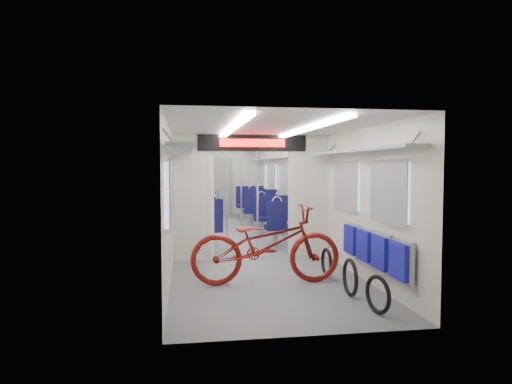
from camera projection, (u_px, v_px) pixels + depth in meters
carriage at (241, 176)px, 10.20m from camera, size 12.00×12.02×2.31m
bicycle at (266, 244)px, 6.68m from camera, size 2.21×0.80×1.16m
flip_bench at (373, 249)px, 6.32m from camera, size 0.12×2.11×0.52m
bike_hoop_a at (378, 297)px, 5.32m from camera, size 0.15×0.46×0.46m
bike_hoop_b at (350, 279)px, 6.04m from camera, size 0.05×0.51×0.51m
bike_hoop_c at (327, 264)px, 7.10m from camera, size 0.06×0.45×0.45m
seat_bay_near_left at (198, 216)px, 10.47m from camera, size 0.96×2.31×1.17m
seat_bay_near_right at (278, 217)px, 10.71m from camera, size 0.90×2.04×1.09m
seat_bay_far_left at (195, 205)px, 13.93m from camera, size 0.90×2.02×1.08m
seat_bay_far_right at (255, 203)px, 14.31m from camera, size 0.96×2.33×1.18m
stanchion_near_left at (227, 194)px, 9.28m from camera, size 0.04×0.04×2.30m
stanchion_near_right at (258, 194)px, 9.35m from camera, size 0.04×0.04×2.30m
stanchion_far_left at (218, 188)px, 12.30m from camera, size 0.04×0.04×2.30m
stanchion_far_right at (241, 188)px, 12.24m from camera, size 0.04×0.04×2.30m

